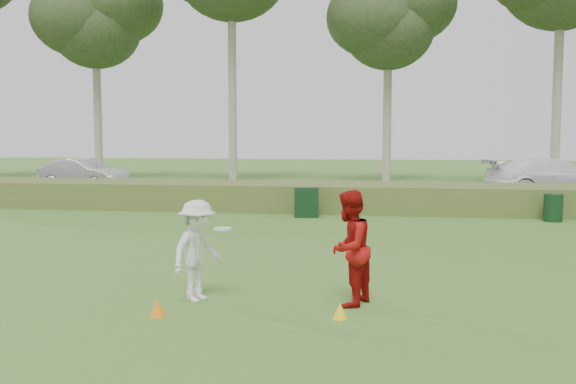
% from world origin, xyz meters
% --- Properties ---
extents(ground, '(120.00, 120.00, 0.00)m').
position_xyz_m(ground, '(0.00, 0.00, 0.00)').
color(ground, '#386A23').
rests_on(ground, ground).
extents(reed_strip, '(80.00, 3.00, 0.90)m').
position_xyz_m(reed_strip, '(0.00, 12.00, 0.45)').
color(reed_strip, '#485D25').
rests_on(reed_strip, ground).
extents(park_road, '(80.00, 6.00, 0.06)m').
position_xyz_m(park_road, '(0.00, 17.00, 0.03)').
color(park_road, '#2D2D2D').
rests_on(park_road, ground).
extents(tree_2, '(6.50, 6.50, 12.00)m').
position_xyz_m(tree_2, '(-14.00, 24.00, 8.97)').
color(tree_2, gray).
rests_on(tree_2, ground).
extents(tree_4, '(6.24, 6.24, 11.50)m').
position_xyz_m(tree_4, '(2.00, 24.50, 8.59)').
color(tree_4, gray).
rests_on(tree_4, ground).
extents(player_white, '(1.01, 1.16, 1.56)m').
position_xyz_m(player_white, '(-0.68, -0.53, 0.78)').
color(player_white, white).
rests_on(player_white, ground).
extents(player_red, '(0.91, 1.02, 1.73)m').
position_xyz_m(player_red, '(1.64, -0.44, 0.87)').
color(player_red, '#A10F0D').
rests_on(player_red, ground).
extents(cone_orange, '(0.23, 0.23, 0.25)m').
position_xyz_m(cone_orange, '(-0.97, -1.47, 0.13)').
color(cone_orange, orange).
rests_on(cone_orange, ground).
extents(cone_yellow, '(0.21, 0.21, 0.23)m').
position_xyz_m(cone_yellow, '(1.57, -1.17, 0.11)').
color(cone_yellow, yellow).
rests_on(cone_yellow, ground).
extents(utility_cabinet, '(0.80, 0.55, 0.94)m').
position_xyz_m(utility_cabinet, '(-0.35, 9.85, 0.47)').
color(utility_cabinet, black).
rests_on(utility_cabinet, ground).
extents(trash_bin, '(0.66, 0.66, 0.82)m').
position_xyz_m(trash_bin, '(7.01, 10.01, 0.41)').
color(trash_bin, black).
rests_on(trash_bin, ground).
extents(car_mid, '(4.60, 2.65, 1.43)m').
position_xyz_m(car_mid, '(-11.77, 17.74, 0.78)').
color(car_mid, silver).
rests_on(car_mid, park_road).
extents(car_right, '(5.74, 3.21, 1.57)m').
position_xyz_m(car_right, '(8.79, 17.62, 0.85)').
color(car_right, white).
rests_on(car_right, park_road).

